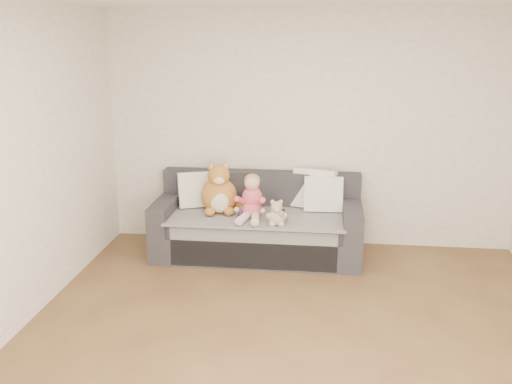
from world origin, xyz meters
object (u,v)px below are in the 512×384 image
sippy_cup (242,211)px  sofa (258,226)px  teddy_bear (277,215)px  plush_cat (219,193)px  toddler (252,200)px

sippy_cup → sofa: bearing=44.9°
sofa → teddy_bear: sofa is taller
plush_cat → teddy_bear: size_ratio=2.19×
sofa → toddler: size_ratio=4.65×
sippy_cup → toddler: bearing=-19.7°
teddy_bear → sippy_cup: size_ratio=2.35×
sofa → toddler: toddler is taller
plush_cat → teddy_bear: 0.75m
plush_cat → teddy_bear: bearing=-40.8°
sofa → teddy_bear: (0.23, -0.41, 0.27)m
teddy_bear → sippy_cup: bearing=138.9°
plush_cat → sippy_cup: size_ratio=5.14×
sofa → sippy_cup: bearing=-135.1°
teddy_bear → sippy_cup: 0.47m
plush_cat → sofa: bearing=-5.1°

